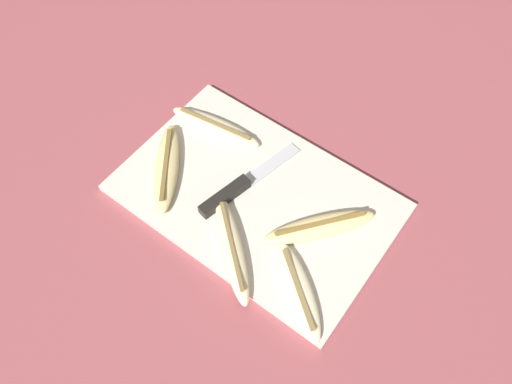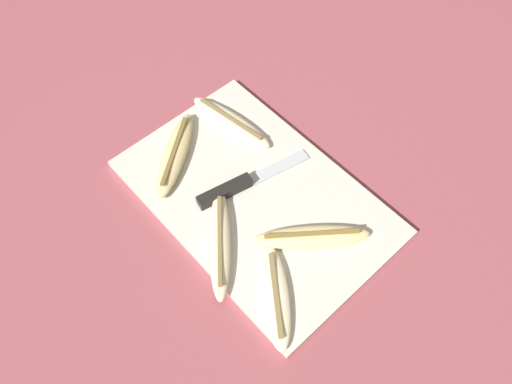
% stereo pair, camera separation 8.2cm
% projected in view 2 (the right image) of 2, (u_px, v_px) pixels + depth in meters
% --- Properties ---
extents(ground_plane, '(4.00, 4.00, 0.00)m').
position_uv_depth(ground_plane, '(256.00, 199.00, 0.84)').
color(ground_plane, '#93474C').
extents(cutting_board, '(0.45, 0.29, 0.01)m').
position_uv_depth(cutting_board, '(256.00, 197.00, 0.84)').
color(cutting_board, beige).
rests_on(cutting_board, ground_plane).
extents(knife, '(0.06, 0.21, 0.02)m').
position_uv_depth(knife, '(235.00, 187.00, 0.83)').
color(knife, black).
rests_on(knife, cutting_board).
extents(banana_bright_far, '(0.15, 0.13, 0.02)m').
position_uv_depth(banana_bright_far, '(276.00, 296.00, 0.73)').
color(banana_bright_far, beige).
rests_on(banana_bright_far, cutting_board).
extents(banana_golden_short, '(0.15, 0.17, 0.02)m').
position_uv_depth(banana_golden_short, '(311.00, 237.00, 0.78)').
color(banana_golden_short, '#EDD689').
rests_on(banana_golden_short, cutting_board).
extents(banana_spotted_left, '(0.14, 0.17, 0.02)m').
position_uv_depth(banana_spotted_left, '(175.00, 154.00, 0.86)').
color(banana_spotted_left, '#DBC684').
rests_on(banana_spotted_left, cutting_board).
extents(banana_pale_long, '(0.18, 0.07, 0.02)m').
position_uv_depth(banana_pale_long, '(231.00, 122.00, 0.91)').
color(banana_pale_long, beige).
rests_on(banana_pale_long, cutting_board).
extents(banana_cream_curved, '(0.17, 0.15, 0.02)m').
position_uv_depth(banana_cream_curved, '(220.00, 242.00, 0.78)').
color(banana_cream_curved, beige).
rests_on(banana_cream_curved, cutting_board).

